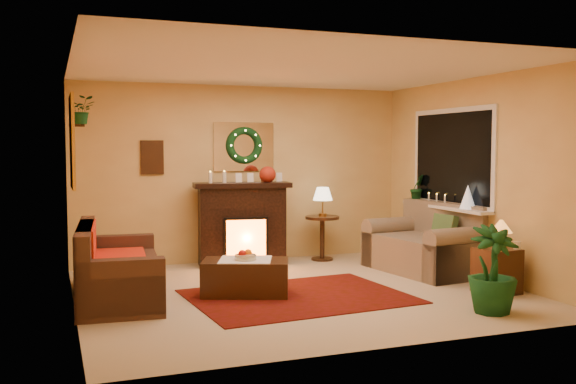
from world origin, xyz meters
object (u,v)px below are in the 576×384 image
object	(u,v)px
end_table_square	(497,270)
coffee_table	(246,277)
sofa	(119,261)
side_table_round	(322,239)
loveseat	(423,241)
fireplace	(242,227)

from	to	relation	value
end_table_square	coffee_table	xyz separation A→B (m)	(-2.78, 0.89, -0.06)
sofa	end_table_square	world-z (taller)	sofa
side_table_round	end_table_square	world-z (taller)	side_table_round
side_table_round	coffee_table	bearing A→B (deg)	-133.81
sofa	loveseat	xyz separation A→B (m)	(4.03, 0.17, -0.01)
side_table_round	coffee_table	world-z (taller)	side_table_round
loveseat	side_table_round	size ratio (longest dim) A/B	2.43
fireplace	end_table_square	distance (m)	3.58
fireplace	end_table_square	world-z (taller)	fireplace
fireplace	loveseat	world-z (taller)	fireplace
sofa	loveseat	world-z (taller)	loveseat
side_table_round	coffee_table	size ratio (longest dim) A/B	0.68
sofa	end_table_square	xyz separation A→B (m)	(4.15, -1.21, -0.16)
sofa	fireplace	size ratio (longest dim) A/B	1.61
fireplace	side_table_round	bearing A→B (deg)	5.27
side_table_round	end_table_square	distance (m)	2.89
fireplace	side_table_round	size ratio (longest dim) A/B	1.84
side_table_round	coffee_table	xyz separation A→B (m)	(-1.74, -1.81, -0.11)
sofa	fireplace	xyz separation A→B (m)	(1.87, 1.53, 0.12)
loveseat	coffee_table	world-z (taller)	loveseat
loveseat	coffee_table	xyz separation A→B (m)	(-2.66, -0.49, -0.21)
fireplace	end_table_square	xyz separation A→B (m)	(2.28, -2.74, -0.28)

